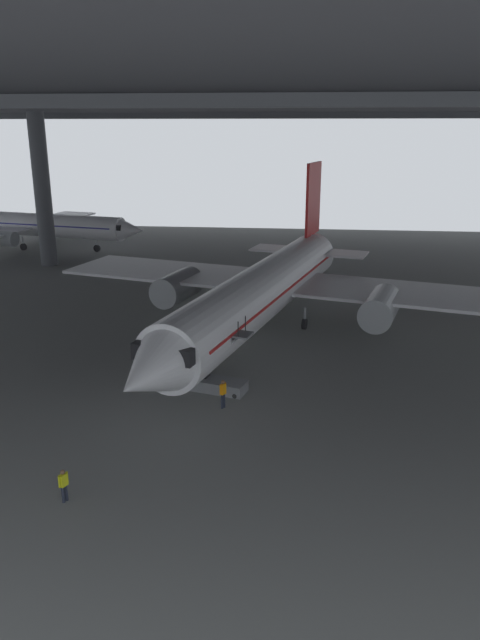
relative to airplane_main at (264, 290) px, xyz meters
The scene contains 7 objects.
ground_plane 4.63m from the airplane_main, 124.60° to the right, with size 110.00×110.00×0.00m, color slate.
hangar_structure 18.33m from the airplane_main, 98.63° to the left, with size 121.00×99.00×18.53m.
airplane_main is the anchor object (origin of this frame).
boarding_stairs 11.57m from the airplane_main, 101.79° to the right, with size 4.63×2.52×4.88m.
crew_worker_near_nose 24.56m from the airplane_main, 107.00° to the right, with size 0.35×0.51×1.57m.
crew_worker_by_stairs 13.76m from the airplane_main, 96.22° to the right, with size 0.38×0.48×1.76m.
airplane_distant 45.81m from the airplane_main, 134.61° to the left, with size 29.75×29.15×9.66m.
Camera 1 is at (4.52, -42.87, 15.66)m, focal length 33.93 mm.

